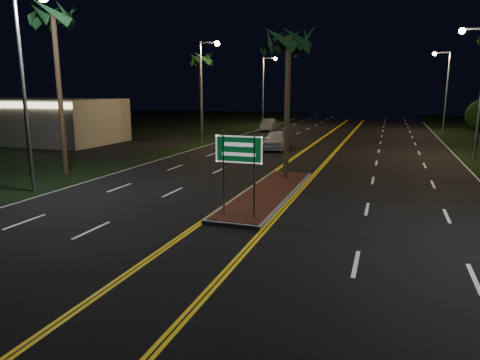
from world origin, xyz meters
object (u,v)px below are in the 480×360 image
at_px(car_near, 276,138).
at_px(car_far, 268,124).
at_px(highway_sign, 239,157).
at_px(median_island, 268,193).
at_px(streetlight_right_mid, 477,77).
at_px(streetlight_left_near, 28,71).
at_px(commercial_building, 37,121).
at_px(palm_left_far, 201,59).
at_px(palm_median, 289,41).
at_px(streetlight_left_mid, 205,80).
at_px(streetlight_left_far, 266,83).
at_px(streetlight_right_far, 444,82).
at_px(palm_left_near, 53,17).

xyz_separation_m(car_near, car_far, (-4.93, 15.52, -0.08)).
relative_size(highway_sign, car_far, 0.65).
xyz_separation_m(median_island, highway_sign, (0.00, -4.20, 2.32)).
relative_size(streetlight_right_mid, car_far, 1.83).
distance_m(streetlight_left_near, car_far, 34.37).
distance_m(highway_sign, commercial_building, 31.17).
relative_size(palm_left_far, car_far, 1.79).
distance_m(median_island, car_far, 32.13).
relative_size(highway_sign, car_near, 0.59).
xyz_separation_m(streetlight_right_mid, palm_median, (-10.61, -11.50, 1.62)).
bearing_deg(highway_sign, median_island, 90.00).
relative_size(streetlight_left_mid, palm_left_far, 1.02).
xyz_separation_m(commercial_building, palm_left_far, (13.20, 8.01, 5.74)).
bearing_deg(streetlight_left_far, car_far, -71.08).
distance_m(streetlight_right_mid, palm_median, 15.73).
bearing_deg(streetlight_left_near, commercial_building, 133.90).
bearing_deg(streetlight_right_far, car_near, -126.03).
height_order(median_island, streetlight_left_near, streetlight_left_near).
bearing_deg(streetlight_left_mid, median_island, -58.02).
xyz_separation_m(median_island, palm_left_far, (-12.80, 21.00, 7.66)).
height_order(streetlight_left_near, palm_median, streetlight_left_near).
xyz_separation_m(highway_sign, palm_median, (0.00, 7.70, 4.87)).
height_order(streetlight_left_far, car_near, streetlight_left_far).
xyz_separation_m(highway_sign, car_near, (-3.62, 19.64, -1.50)).
bearing_deg(streetlight_left_mid, commercial_building, -165.39).
relative_size(commercial_building, streetlight_left_mid, 1.67).
xyz_separation_m(palm_median, palm_left_near, (-12.50, -2.50, 1.40)).
xyz_separation_m(median_island, car_far, (-8.54, 30.96, 0.73)).
height_order(palm_left_far, car_far, palm_left_far).
height_order(highway_sign, streetlight_right_far, streetlight_right_far).
height_order(streetlight_right_mid, streetlight_right_far, same).
bearing_deg(car_near, streetlight_left_far, 102.68).
height_order(median_island, highway_sign, highway_sign).
relative_size(palm_left_near, palm_left_far, 1.11).
xyz_separation_m(median_island, streetlight_left_far, (-10.61, 37.00, 5.57)).
bearing_deg(streetlight_left_mid, streetlight_left_near, -90.00).
bearing_deg(highway_sign, streetlight_left_near, 173.53).
bearing_deg(streetlight_right_mid, commercial_building, -176.86).
height_order(streetlight_left_mid, car_far, streetlight_left_mid).
bearing_deg(streetlight_right_far, median_island, -106.87).
relative_size(median_island, streetlight_left_mid, 1.14).
relative_size(streetlight_left_near, streetlight_left_far, 1.00).
distance_m(streetlight_left_mid, palm_left_far, 5.01).
distance_m(commercial_building, streetlight_left_mid, 16.31).
relative_size(median_island, streetlight_left_far, 1.14).
bearing_deg(commercial_building, streetlight_right_mid, 3.14).
bearing_deg(streetlight_left_mid, streetlight_right_mid, -5.38).
bearing_deg(median_island, palm_left_far, 121.36).
bearing_deg(palm_median, streetlight_left_near, -148.51).
distance_m(highway_sign, car_far, 36.22).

